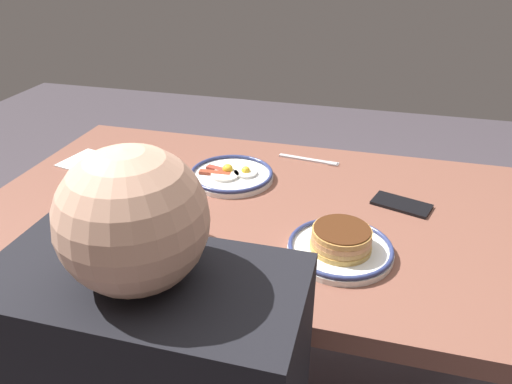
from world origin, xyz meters
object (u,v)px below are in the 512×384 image
fork_near (309,160)px  fork_far (94,203)px  cell_phone (401,204)px  paper_napkin (90,162)px  coffee_mug (155,176)px  drinking_glass (158,208)px  plate_near_main (231,175)px  plate_center_pancakes (341,245)px

fork_near → fork_far: bearing=39.7°
cell_phone → paper_napkin: 0.92m
coffee_mug → cell_phone: 0.65m
coffee_mug → fork_near: (-0.36, -0.31, -0.05)m
paper_napkin → fork_near: bearing=-164.1°
cell_phone → paper_napkin: (0.92, -0.03, -0.00)m
drinking_glass → fork_far: size_ratio=0.78×
cell_phone → fork_far: (0.77, 0.20, -0.00)m
cell_phone → fork_far: size_ratio=0.76×
plate_near_main → drinking_glass: (0.08, 0.31, 0.05)m
plate_center_pancakes → drinking_glass: (0.41, 0.02, 0.04)m
plate_near_main → cell_phone: 0.47m
coffee_mug → paper_napkin: (0.28, -0.12, -0.05)m
cell_phone → fork_near: cell_phone is taller
plate_center_pancakes → cell_phone: 0.28m
drinking_glass → fork_far: bearing=-19.0°
cell_phone → plate_center_pancakes: bearing=80.2°
plate_center_pancakes → cell_phone: size_ratio=1.60×
coffee_mug → fork_near: size_ratio=0.61×
plate_center_pancakes → paper_napkin: 0.83m
drinking_glass → fork_near: (-0.27, -0.48, -0.06)m
plate_center_pancakes → cell_phone: (-0.13, -0.25, -0.02)m
fork_near → paper_napkin: bearing=15.9°
drinking_glass → fork_near: 0.56m
fork_near → plate_near_main: bearing=42.6°
cell_phone → fork_near: bearing=-19.7°
coffee_mug → paper_napkin: bearing=-23.5°
plate_center_pancakes → coffee_mug: bearing=-16.9°
paper_napkin → fork_far: fork_far is taller
paper_napkin → fork_far: (-0.15, 0.22, 0.00)m
plate_center_pancakes → fork_far: (0.63, -0.05, -0.02)m
paper_napkin → coffee_mug: bearing=156.5°
plate_center_pancakes → fork_far: size_ratio=1.21×
plate_near_main → drinking_glass: size_ratio=1.59×
plate_near_main → plate_center_pancakes: bearing=140.1°
plate_center_pancakes → fork_far: plate_center_pancakes is taller
plate_near_main → cell_phone: plate_near_main is taller
plate_center_pancakes → coffee_mug: (0.51, -0.15, 0.03)m
fork_near → fork_far: size_ratio=0.99×
plate_near_main → plate_center_pancakes: (-0.34, 0.28, 0.01)m
paper_napkin → cell_phone: bearing=178.3°
drinking_glass → paper_napkin: drinking_glass is taller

